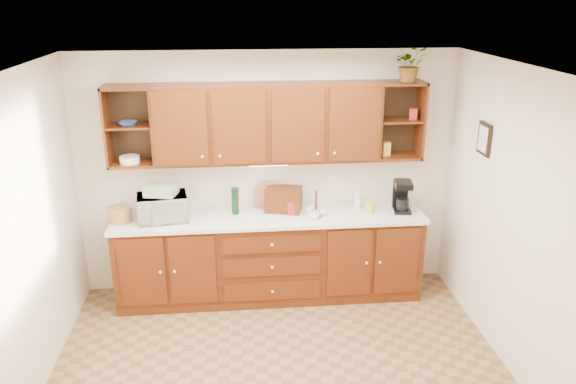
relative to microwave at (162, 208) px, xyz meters
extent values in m
plane|color=olive|center=(1.09, -1.43, -1.08)|extent=(4.00, 4.00, 0.00)
plane|color=white|center=(1.09, -1.43, 1.52)|extent=(4.00, 4.00, 0.00)
plane|color=#EFE0C9|center=(1.09, 0.32, 0.22)|extent=(4.00, 0.00, 4.00)
plane|color=#EFE0C9|center=(-0.91, -1.43, 0.22)|extent=(0.00, 3.50, 3.50)
plane|color=#EFE0C9|center=(3.09, -1.43, 0.22)|extent=(0.00, 3.50, 3.50)
cube|color=#3C1706|center=(1.09, 0.02, -0.63)|extent=(3.20, 0.60, 0.90)
cube|color=silver|center=(1.09, 0.01, -0.16)|extent=(3.24, 0.64, 0.04)
cube|color=#3C1706|center=(1.09, 0.16, 0.81)|extent=(2.30, 0.33, 0.80)
cube|color=black|center=(-0.28, 0.31, 0.81)|extent=(0.45, 0.02, 0.80)
cube|color=black|center=(2.47, 0.31, 0.81)|extent=(0.45, 0.02, 0.80)
cube|color=#3C1706|center=(-0.28, 0.16, 0.81)|extent=(0.43, 0.30, 0.02)
cube|color=#3C1706|center=(2.47, 0.16, 0.81)|extent=(0.43, 0.30, 0.02)
cube|color=#3C1706|center=(2.47, 0.16, 1.20)|extent=(0.45, 0.33, 0.03)
cube|color=white|center=(1.09, 0.11, 0.39)|extent=(0.40, 0.05, 0.02)
cube|color=black|center=(3.07, -0.53, 0.77)|extent=(0.03, 0.24, 0.30)
cylinder|color=#9D7341|center=(-0.43, 0.00, -0.06)|extent=(0.30, 0.30, 0.16)
imported|color=beige|center=(0.00, 0.00, 0.00)|extent=(0.54, 0.40, 0.27)
cube|color=#EDE96F|center=(0.00, 0.00, 0.18)|extent=(0.34, 0.28, 0.09)
cylinder|color=black|center=(0.74, 0.10, 0.01)|extent=(0.09, 0.09, 0.29)
cylinder|color=#9D7341|center=(1.09, 0.23, -0.13)|extent=(0.31, 0.09, 0.31)
cube|color=#3C1706|center=(1.25, 0.13, -0.01)|extent=(0.42, 0.32, 0.26)
cylinder|color=#3C1706|center=(1.57, -0.05, 0.01)|extent=(0.02, 0.02, 0.28)
cylinder|color=#3C1706|center=(1.57, -0.05, -0.13)|extent=(0.11, 0.11, 0.02)
imported|color=white|center=(1.64, -0.03, -0.09)|extent=(0.12, 0.12, 0.08)
imported|color=white|center=(1.52, 0.01, -0.09)|extent=(0.12, 0.12, 0.08)
imported|color=white|center=(1.55, -0.12, -0.09)|extent=(0.12, 0.12, 0.08)
cylinder|color=#B0191D|center=(1.33, 0.04, -0.07)|extent=(0.13, 0.13, 0.14)
cylinder|color=white|center=(2.05, 0.14, -0.05)|extent=(0.09, 0.09, 0.18)
cylinder|color=gold|center=(2.15, 0.00, -0.08)|extent=(0.11, 0.11, 0.11)
cube|color=black|center=(2.50, 0.00, -0.12)|extent=(0.21, 0.25, 0.04)
cube|color=black|center=(2.50, 0.09, 0.02)|extent=(0.17, 0.08, 0.28)
cube|color=black|center=(2.50, 0.00, 0.17)|extent=(0.21, 0.25, 0.06)
cylinder|color=black|center=(2.50, -0.02, -0.05)|extent=(0.15, 0.15, 0.12)
imported|color=navy|center=(-0.28, 0.13, 0.85)|extent=(0.20, 0.20, 0.04)
cylinder|color=white|center=(-0.30, 0.12, 0.48)|extent=(0.26, 0.26, 0.07)
cube|color=gold|center=(2.33, 0.14, 0.52)|extent=(0.09, 0.08, 0.15)
cube|color=#B0191D|center=(2.59, 0.14, 0.88)|extent=(0.09, 0.09, 0.12)
imported|color=#999999|center=(2.51, 0.10, 1.39)|extent=(0.33, 0.30, 0.35)
camera|label=1|loc=(0.76, -5.41, 2.06)|focal=35.00mm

